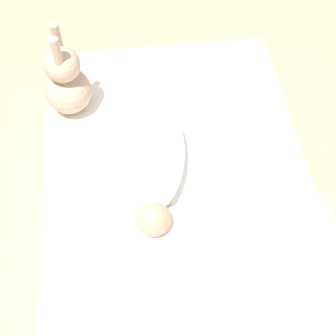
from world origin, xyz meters
The scene contains 6 objects.
ground_plane centered at (0.00, 0.00, 0.00)m, with size 12.00×12.00×0.00m, color #9E8466.
bed_mattress centered at (0.00, 0.00, 0.09)m, with size 1.51×0.96×0.18m.
burp_cloth centered at (-0.18, 0.12, 0.19)m, with size 0.19×0.21×0.02m.
swaddled_baby centered at (0.08, 0.07, 0.24)m, with size 0.56×0.27×0.12m.
pillow centered at (-0.31, -0.29, 0.23)m, with size 0.35×0.36×0.09m.
bunny_plush centered at (0.44, 0.38, 0.32)m, with size 0.18×0.18×0.37m.
Camera 1 is at (-0.87, 0.14, 1.59)m, focal length 50.00 mm.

